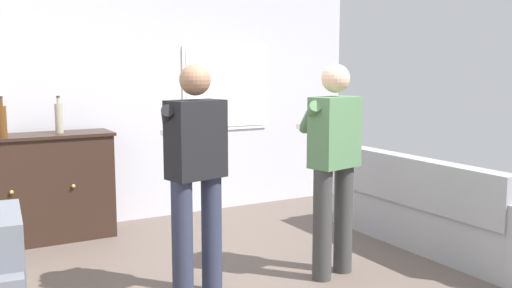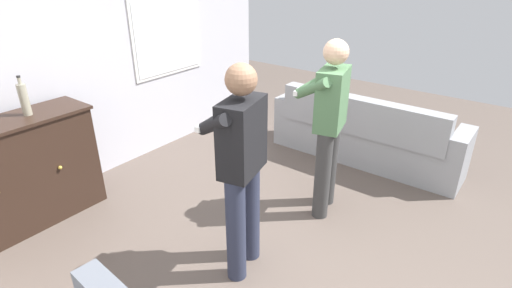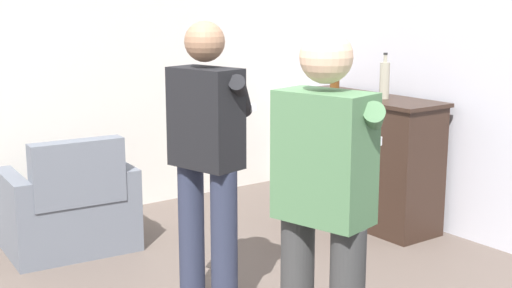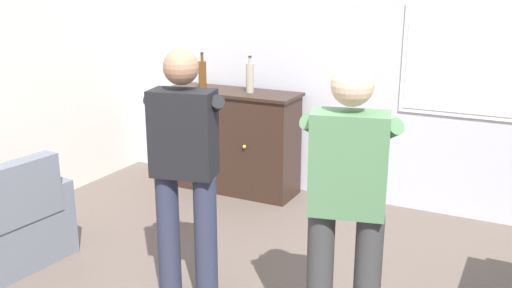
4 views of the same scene
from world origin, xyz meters
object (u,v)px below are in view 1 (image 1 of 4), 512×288
Objects in this scene: couch at (429,213)px; bottle_wine_green at (59,118)px; sideboard_cabinet at (39,188)px; person_standing_right at (333,160)px; person_standing_left at (195,170)px; bottle_liquor_amber at (2,121)px.

bottle_wine_green reaches higher than couch.
couch is at bearing -32.70° from sideboard_cabinet.
person_standing_right is (1.88, -2.09, 0.42)m from sideboard_cabinet.
couch is 1.37× the size of person_standing_right.
couch is 1.37× the size of person_standing_left.
person_standing_right is (2.17, -2.03, -0.24)m from bottle_liquor_amber.
bottle_liquor_amber reaches higher than couch.
bottle_liquor_amber is at bearing 119.05° from person_standing_left.
bottle_liquor_amber is 0.22× the size of person_standing_left.
person_standing_right reaches higher than couch.
bottle_wine_green is at bearing 128.67° from person_standing_right.
bottle_wine_green is at bearing 105.84° from person_standing_left.
person_standing_right is (-1.20, -0.12, 0.61)m from couch.
bottle_wine_green is at bearing 145.47° from couch.
person_standing_left is (0.77, -1.97, 0.42)m from sideboard_cabinet.
person_standing_left is 1.12m from person_standing_right.
couch is at bearing -0.18° from person_standing_left.
sideboard_cabinet is at bearing 131.97° from person_standing_right.
sideboard_cabinet is at bearing 11.35° from bottle_liquor_amber.
bottle_wine_green reaches higher than sideboard_cabinet.
sideboard_cabinet is at bearing 147.30° from couch.
bottle_liquor_amber is (-3.37, 1.92, 0.85)m from couch.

